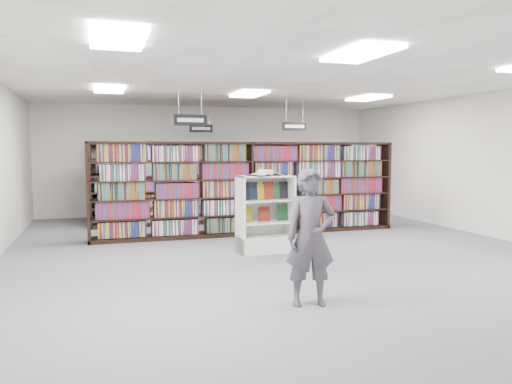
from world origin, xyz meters
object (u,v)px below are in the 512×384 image
object	(u,v)px
open_book	(266,174)
bookshelf_row_near	(249,188)
shopper	(311,237)
endcap_display	(265,226)

from	to	relation	value
open_book	bookshelf_row_near	bearing A→B (deg)	59.44
open_book	shopper	xyz separation A→B (m)	(-0.48, -3.17, -0.63)
bookshelf_row_near	endcap_display	size ratio (longest dim) A/B	4.82
bookshelf_row_near	endcap_display	distance (m)	2.06
bookshelf_row_near	shopper	size ratio (longest dim) A/B	4.10
endcap_display	open_book	size ratio (longest dim) A/B	1.80
bookshelf_row_near	open_book	size ratio (longest dim) A/B	8.67
bookshelf_row_near	open_book	xyz separation A→B (m)	(-0.27, -2.02, 0.43)
endcap_display	open_book	world-z (taller)	open_book
open_book	shopper	bearing A→B (deg)	-121.63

